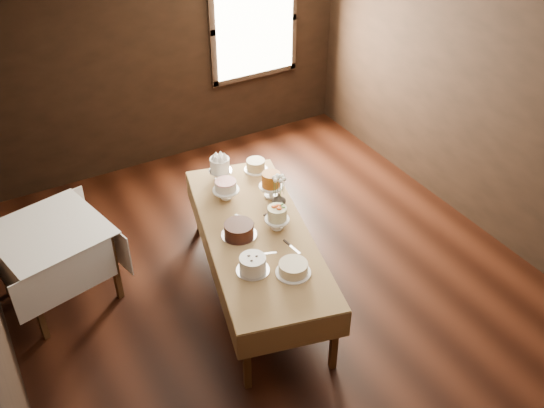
{
  "coord_description": "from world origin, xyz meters",
  "views": [
    {
      "loc": [
        -2.3,
        -3.86,
        4.31
      ],
      "look_at": [
        0.0,
        0.2,
        0.95
      ],
      "focal_mm": 40.44,
      "sensor_mm": 36.0,
      "label": 1
    }
  ],
  "objects": [
    {
      "name": "cake_flowers",
      "position": [
        -0.01,
        0.09,
        0.85
      ],
      "size": [
        0.24,
        0.24,
        0.24
      ],
      "color": "white",
      "rests_on": "display_table"
    },
    {
      "name": "cake_meringue",
      "position": [
        -0.11,
        1.11,
        0.86
      ],
      "size": [
        0.26,
        0.26,
        0.26
      ],
      "color": "silver",
      "rests_on": "display_table"
    },
    {
      "name": "cake_swirl",
      "position": [
        -0.49,
        -0.33,
        0.82
      ],
      "size": [
        0.32,
        0.32,
        0.15
      ],
      "color": "silver",
      "rests_on": "display_table"
    },
    {
      "name": "cake_server_c",
      "position": [
        -0.23,
        0.4,
        0.75
      ],
      "size": [
        0.11,
        0.23,
        0.01
      ],
      "primitive_type": "cube",
      "rotation": [
        0.0,
        0.0,
        1.94
      ],
      "color": "silver",
      "rests_on": "display_table"
    },
    {
      "name": "display_table",
      "position": [
        -0.2,
        0.13,
        0.69
      ],
      "size": [
        1.49,
        2.57,
        0.75
      ],
      "rotation": [
        0.0,
        0.0,
        -0.24
      ],
      "color": "#422813",
      "rests_on": "ground"
    },
    {
      "name": "cake_speckled",
      "position": [
        0.3,
        1.08,
        0.8
      ],
      "size": [
        0.25,
        0.25,
        0.12
      ],
      "color": "white",
      "rests_on": "display_table"
    },
    {
      "name": "cake_server_b",
      "position": [
        -0.03,
        -0.27,
        0.75
      ],
      "size": [
        0.06,
        0.24,
        0.01
      ],
      "primitive_type": "cube",
      "rotation": [
        0.0,
        0.0,
        -1.44
      ],
      "color": "silver",
      "rests_on": "display_table"
    },
    {
      "name": "floor",
      "position": [
        0.0,
        0.0,
        0.0
      ],
      "size": [
        5.0,
        6.0,
        0.01
      ],
      "primitive_type": "cube",
      "color": "black",
      "rests_on": "ground"
    },
    {
      "name": "cake_lattice",
      "position": [
        -0.21,
        0.77,
        0.84
      ],
      "size": [
        0.29,
        0.29,
        0.21
      ],
      "color": "white",
      "rests_on": "display_table"
    },
    {
      "name": "wall_right",
      "position": [
        2.5,
        0.0,
        1.4
      ],
      "size": [
        0.02,
        6.0,
        2.8
      ],
      "primitive_type": "cube",
      "color": "black",
      "rests_on": "ground"
    },
    {
      "name": "side_table",
      "position": [
        -1.91,
        1.02,
        0.72
      ],
      "size": [
        1.16,
        1.16,
        0.82
      ],
      "rotation": [
        0.0,
        0.0,
        0.23
      ],
      "color": "#422813",
      "rests_on": "ground"
    },
    {
      "name": "cake_caramel",
      "position": [
        0.2,
        0.57,
        0.87
      ],
      "size": [
        0.25,
        0.25,
        0.28
      ],
      "color": "white",
      "rests_on": "display_table"
    },
    {
      "name": "cake_server_d",
      "position": [
        0.13,
        0.34,
        0.75
      ],
      "size": [
        0.24,
        0.06,
        0.01
      ],
      "primitive_type": "cube",
      "rotation": [
        0.0,
        0.0,
        0.15
      ],
      "color": "silver",
      "rests_on": "display_table"
    },
    {
      "name": "cake_server_a",
      "position": [
        -0.26,
        -0.2,
        0.75
      ],
      "size": [
        0.24,
        0.1,
        0.01
      ],
      "primitive_type": "cube",
      "rotation": [
        0.0,
        0.0,
        -0.32
      ],
      "color": "silver",
      "rests_on": "display_table"
    },
    {
      "name": "flower_vase",
      "position": [
        0.18,
        0.38,
        0.82
      ],
      "size": [
        0.19,
        0.19,
        0.15
      ],
      "primitive_type": "imported",
      "rotation": [
        0.0,
        0.0,
        4.26
      ],
      "color": "#2D2823",
      "rests_on": "display_table"
    },
    {
      "name": "ceiling",
      "position": [
        0.0,
        0.0,
        2.8
      ],
      "size": [
        5.0,
        6.0,
        0.01
      ],
      "primitive_type": "cube",
      "color": "beige",
      "rests_on": "wall_back"
    },
    {
      "name": "cake_chocolate",
      "position": [
        -0.37,
        0.16,
        0.81
      ],
      "size": [
        0.39,
        0.39,
        0.13
      ],
      "color": "silver",
      "rests_on": "display_table"
    },
    {
      "name": "cake_cream",
      "position": [
        -0.2,
        -0.53,
        0.8
      ],
      "size": [
        0.32,
        0.32,
        0.11
      ],
      "color": "white",
      "rests_on": "display_table"
    },
    {
      "name": "wall_back",
      "position": [
        0.0,
        3.0,
        1.4
      ],
      "size": [
        5.0,
        0.02,
        2.8
      ],
      "primitive_type": "cube",
      "color": "black",
      "rests_on": "ground"
    },
    {
      "name": "window",
      "position": [
        1.3,
        2.94,
        1.6
      ],
      "size": [
        1.1,
        0.05,
        1.3
      ],
      "primitive_type": "cube",
      "color": "#FFEABF",
      "rests_on": "wall_back"
    },
    {
      "name": "flower_bouquet",
      "position": [
        0.18,
        0.38,
        1.01
      ],
      "size": [
        0.14,
        0.14,
        0.2
      ],
      "primitive_type": null,
      "color": "white",
      "rests_on": "flower_vase"
    }
  ]
}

